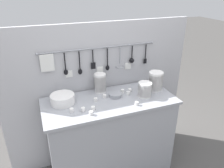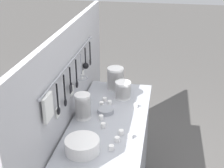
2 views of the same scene
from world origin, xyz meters
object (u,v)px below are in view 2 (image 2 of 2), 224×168
Objects in this scene: steel_mixing_bowl at (106,111)px; cup_by_caddy at (101,117)px; bowl_stack_wide_centre at (123,90)px; cup_mid_row at (117,139)px; cup_beside_plates at (102,104)px; plate_stack at (82,146)px; cup_edge_near at (103,125)px; cup_front_left at (110,103)px; bowl_stack_nested_right at (83,106)px; bowl_stack_tall_left at (115,78)px; cup_centre at (111,148)px; cup_front_right at (130,136)px; cup_back_left at (136,106)px; cup_edge_far at (105,100)px.

steel_mixing_bowl is 3.67× the size of cup_by_caddy.
bowl_stack_wide_centre reaches higher than cup_mid_row.
plate_stack is at bearing -179.89° from cup_beside_plates.
steel_mixing_bowl is 3.67× the size of cup_edge_near.
cup_front_left is at bearing -5.26° from cup_by_caddy.
bowl_stack_nested_right reaches higher than cup_front_left.
cup_centre is (-0.96, -0.13, -0.09)m from bowl_stack_tall_left.
cup_front_right is at bearing -56.09° from plate_stack.
cup_edge_near is (-0.22, -0.03, -0.00)m from steel_mixing_bowl.
bowl_stack_nested_right reaches higher than cup_by_caddy.
cup_by_caddy is at bearing 50.07° from cup_front_right.
cup_beside_plates is (-0.03, 0.06, 0.00)m from cup_front_left.
steel_mixing_bowl and cup_mid_row have the same top height.
cup_back_left and cup_by_caddy have the same top height.
cup_beside_plates is (0.11, 0.06, -0.00)m from steel_mixing_bowl.
cup_centre is 0.70m from cup_edge_far.
cup_centre is 1.00× the size of cup_back_left.
cup_back_left is (0.46, 0.01, 0.00)m from cup_front_right.
cup_mid_row is 0.60m from cup_edge_far.
cup_front_left is at bearing 15.91° from cup_mid_row.
cup_edge_near is 0.41m from cup_back_left.
cup_edge_near and cup_front_right have the same top height.
plate_stack is (-0.42, -0.11, -0.06)m from bowl_stack_nested_right.
cup_beside_plates is (-0.18, 0.16, -0.06)m from bowl_stack_wide_centre.
bowl_stack_nested_right is 0.26m from cup_beside_plates.
cup_centre is (-0.37, -0.30, -0.09)m from bowl_stack_nested_right.
bowl_stack_nested_right is 5.66× the size of cup_edge_far.
cup_beside_plates is (0.59, 0.19, 0.00)m from cup_centre.
cup_front_right is 0.59m from cup_edge_far.
steel_mixing_bowl is at bearing -5.88° from plate_stack.
cup_edge_far is (0.67, 0.18, 0.00)m from cup_centre.
cup_beside_plates is 0.22m from cup_by_caddy.
cup_centre is 0.62m from cup_beside_plates.
cup_edge_near is at bearing 63.46° from cup_front_right.
bowl_stack_nested_right reaches higher than steel_mixing_bowl.
bowl_stack_wide_centre is at bearing -10.90° from plate_stack.
steel_mixing_bowl and cup_front_right have the same top height.
bowl_stack_tall_left reaches higher than steel_mixing_bowl.
bowl_stack_tall_left is at bearing -9.30° from cup_beside_plates.
steel_mixing_bowl is at bearing 22.41° from cup_mid_row.
cup_centre and cup_edge_near have the same top height.
cup_centre is 1.00× the size of cup_edge_near.
bowl_stack_wide_centre reaches higher than steel_mixing_bowl.
cup_front_right is 0.53m from cup_beside_plates.
cup_mid_row is (-0.67, -0.05, -0.06)m from bowl_stack_wide_centre.
cup_by_caddy is at bearing -90.68° from bowl_stack_nested_right.
plate_stack is 0.68m from cup_front_left.
steel_mixing_bowl is 3.67× the size of cup_beside_plates.
cup_front_left is (-0.33, -0.00, -0.09)m from bowl_stack_tall_left.
plate_stack is at bearing 174.61° from cup_front_left.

